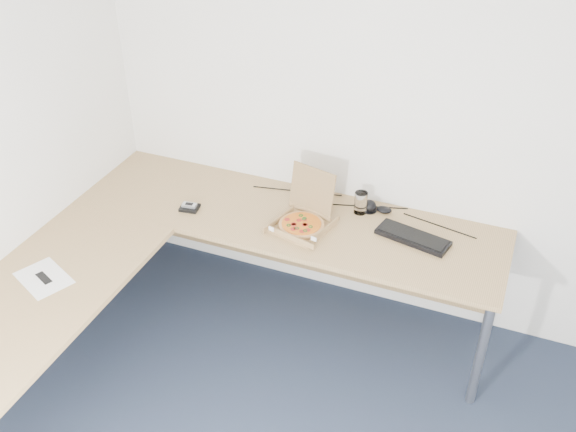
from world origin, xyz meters
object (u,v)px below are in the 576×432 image
at_px(desk, 204,249).
at_px(drinking_glass, 361,203).
at_px(keyboard, 413,237).
at_px(pizza_box, 303,221).
at_px(wallet, 190,208).

relative_size(desk, drinking_glass, 18.80).
bearing_deg(keyboard, drinking_glass, 169.22).
height_order(pizza_box, wallet, pizza_box).
bearing_deg(pizza_box, desk, -126.23).
bearing_deg(drinking_glass, keyboard, -23.29).
xyz_separation_m(drinking_glass, keyboard, (0.35, -0.15, -0.05)).
bearing_deg(keyboard, desk, -143.12).
height_order(drinking_glass, keyboard, drinking_glass).
bearing_deg(desk, wallet, 130.54).
xyz_separation_m(keyboard, wallet, (-1.29, -0.19, -0.00)).
bearing_deg(wallet, drinking_glass, 11.37).
relative_size(pizza_box, drinking_glass, 2.51).
bearing_deg(pizza_box, drinking_glass, 59.16).
xyz_separation_m(pizza_box, drinking_glass, (0.26, 0.26, 0.03)).
relative_size(pizza_box, wallet, 3.09).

